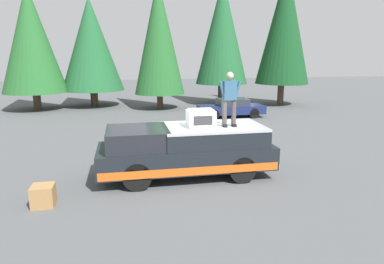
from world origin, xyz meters
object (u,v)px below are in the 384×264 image
at_px(parked_car_navy, 231,108).
at_px(person_on_truck_bed, 230,98).
at_px(pickup_truck, 186,150).
at_px(wooden_crate, 43,196).
at_px(compressor_unit, 201,118).

bearing_deg(parked_car_navy, person_on_truck_bed, 161.66).
relative_size(pickup_truck, parked_car_navy, 1.35).
xyz_separation_m(parked_car_navy, wooden_crate, (-11.58, 8.81, -0.30)).
distance_m(pickup_truck, compressor_unit, 1.15).
height_order(compressor_unit, wooden_crate, compressor_unit).
bearing_deg(parked_car_navy, pickup_truck, 154.81).
bearing_deg(person_on_truck_bed, parked_car_navy, -18.34).
distance_m(pickup_truck, wooden_crate, 4.33).
bearing_deg(wooden_crate, compressor_unit, -73.75).
distance_m(compressor_unit, parked_car_navy, 11.23).
bearing_deg(wooden_crate, parked_car_navy, -37.25).
bearing_deg(pickup_truck, wooden_crate, 109.69).
relative_size(parked_car_navy, wooden_crate, 7.32).
bearing_deg(compressor_unit, person_on_truck_bed, -95.69).
height_order(person_on_truck_bed, parked_car_navy, person_on_truck_bed).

